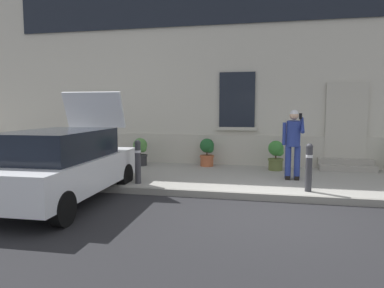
{
  "coord_description": "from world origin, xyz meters",
  "views": [
    {
      "loc": [
        -0.11,
        -6.47,
        1.95
      ],
      "look_at": [
        -1.82,
        1.6,
        1.1
      ],
      "focal_mm": 32.86,
      "sensor_mm": 36.0,
      "label": 1
    }
  ],
  "objects_px": {
    "bollard_near_person": "(309,166)",
    "person_on_phone": "(293,140)",
    "hatchback_car_white": "(63,164)",
    "planter_olive": "(276,155)",
    "planter_terracotta": "(207,152)",
    "bollard_far_left": "(138,160)",
    "planter_charcoal": "(140,151)"
  },
  "relations": [
    {
      "from": "bollard_near_person",
      "to": "person_on_phone",
      "type": "distance_m",
      "value": 1.29
    },
    {
      "from": "hatchback_car_white",
      "to": "planter_olive",
      "type": "distance_m",
      "value": 5.87
    },
    {
      "from": "hatchback_car_white",
      "to": "person_on_phone",
      "type": "height_order",
      "value": "hatchback_car_white"
    },
    {
      "from": "person_on_phone",
      "to": "planter_terracotta",
      "type": "xyz_separation_m",
      "value": [
        -2.44,
        1.62,
        -0.55
      ]
    },
    {
      "from": "hatchback_car_white",
      "to": "planter_olive",
      "type": "xyz_separation_m",
      "value": [
        4.38,
        3.9,
        -0.19
      ]
    },
    {
      "from": "bollard_far_left",
      "to": "planter_terracotta",
      "type": "height_order",
      "value": "bollard_far_left"
    },
    {
      "from": "bollard_near_person",
      "to": "planter_charcoal",
      "type": "height_order",
      "value": "bollard_near_person"
    },
    {
      "from": "bollard_near_person",
      "to": "planter_charcoal",
      "type": "xyz_separation_m",
      "value": [
        -4.76,
        2.51,
        -0.11
      ]
    },
    {
      "from": "person_on_phone",
      "to": "planter_terracotta",
      "type": "height_order",
      "value": "person_on_phone"
    },
    {
      "from": "bollard_near_person",
      "to": "person_on_phone",
      "type": "bearing_deg",
      "value": 102.11
    },
    {
      "from": "planter_charcoal",
      "to": "planter_terracotta",
      "type": "distance_m",
      "value": 2.09
    },
    {
      "from": "bollard_far_left",
      "to": "planter_olive",
      "type": "xyz_separation_m",
      "value": [
        3.27,
        2.51,
        -0.11
      ]
    },
    {
      "from": "planter_terracotta",
      "to": "hatchback_car_white",
      "type": "bearing_deg",
      "value": -118.76
    },
    {
      "from": "bollard_far_left",
      "to": "planter_charcoal",
      "type": "xyz_separation_m",
      "value": [
        -0.86,
        2.51,
        -0.11
      ]
    },
    {
      "from": "person_on_phone",
      "to": "planter_charcoal",
      "type": "height_order",
      "value": "person_on_phone"
    },
    {
      "from": "hatchback_car_white",
      "to": "planter_terracotta",
      "type": "relative_size",
      "value": 4.78
    },
    {
      "from": "hatchback_car_white",
      "to": "bollard_near_person",
      "type": "xyz_separation_m",
      "value": [
        5.0,
        1.4,
        -0.09
      ]
    },
    {
      "from": "bollard_near_person",
      "to": "planter_olive",
      "type": "relative_size",
      "value": 1.22
    },
    {
      "from": "hatchback_car_white",
      "to": "bollard_far_left",
      "type": "bearing_deg",
      "value": 51.68
    },
    {
      "from": "planter_charcoal",
      "to": "planter_olive",
      "type": "xyz_separation_m",
      "value": [
        4.14,
        -0.01,
        0.0
      ]
    },
    {
      "from": "person_on_phone",
      "to": "planter_charcoal",
      "type": "relative_size",
      "value": 2.04
    },
    {
      "from": "person_on_phone",
      "to": "planter_olive",
      "type": "xyz_separation_m",
      "value": [
        -0.37,
        1.32,
        -0.55
      ]
    },
    {
      "from": "hatchback_car_white",
      "to": "planter_terracotta",
      "type": "distance_m",
      "value": 4.8
    },
    {
      "from": "person_on_phone",
      "to": "planter_charcoal",
      "type": "xyz_separation_m",
      "value": [
        -4.5,
        1.33,
        -0.55
      ]
    },
    {
      "from": "person_on_phone",
      "to": "planter_terracotta",
      "type": "distance_m",
      "value": 2.98
    },
    {
      "from": "planter_charcoal",
      "to": "hatchback_car_white",
      "type": "bearing_deg",
      "value": -93.52
    },
    {
      "from": "bollard_near_person",
      "to": "person_on_phone",
      "type": "height_order",
      "value": "person_on_phone"
    },
    {
      "from": "planter_charcoal",
      "to": "planter_terracotta",
      "type": "xyz_separation_m",
      "value": [
        2.07,
        0.29,
        0.0
      ]
    },
    {
      "from": "hatchback_car_white",
      "to": "person_on_phone",
      "type": "relative_size",
      "value": 2.35
    },
    {
      "from": "planter_charcoal",
      "to": "planter_terracotta",
      "type": "bearing_deg",
      "value": 8.09
    },
    {
      "from": "hatchback_car_white",
      "to": "bollard_far_left",
      "type": "height_order",
      "value": "hatchback_car_white"
    },
    {
      "from": "planter_terracotta",
      "to": "person_on_phone",
      "type": "bearing_deg",
      "value": -33.64
    }
  ]
}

